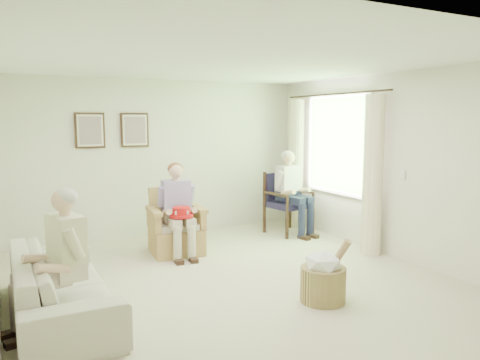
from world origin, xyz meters
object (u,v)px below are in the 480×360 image
at_px(person_wicker, 178,204).
at_px(person_sofa, 63,251).
at_px(red_hat, 181,213).
at_px(person_dark, 291,186).
at_px(sofa, 61,284).
at_px(wicker_armchair, 176,232).
at_px(hatbox, 323,276).
at_px(wood_armchair, 286,200).

distance_m(person_wicker, person_sofa, 2.53).
bearing_deg(red_hat, person_dark, 13.15).
height_order(sofa, red_hat, red_hat).
bearing_deg(sofa, wicker_armchair, -47.51).
distance_m(sofa, hatbox, 2.70).
xyz_separation_m(person_sofa, hatbox, (2.55, -0.57, -0.47)).
distance_m(wicker_armchair, hatbox, 2.63).
bearing_deg(hatbox, person_sofa, 167.32).
distance_m(person_wicker, hatbox, 2.55).
bearing_deg(person_dark, sofa, -165.96).
bearing_deg(wicker_armchair, red_hat, -88.79).
bearing_deg(person_wicker, wicker_armchair, 95.37).
relative_size(sofa, person_sofa, 1.71).
xyz_separation_m(wood_armchair, person_sofa, (-3.90, -2.28, 0.18)).
bearing_deg(red_hat, person_wicker, 83.34).
height_order(wood_armchair, hatbox, wood_armchair).
xyz_separation_m(sofa, hatbox, (2.55, -0.89, -0.04)).
distance_m(sofa, red_hat, 2.19).
xyz_separation_m(person_dark, person_sofa, (-3.90, -2.11, -0.08)).
height_order(wicker_armchair, sofa, wicker_armchair).
relative_size(wicker_armchair, wood_armchair, 0.92).
distance_m(wicker_armchair, sofa, 2.39).
distance_m(wood_armchair, red_hat, 2.26).
xyz_separation_m(wicker_armchair, person_wicker, (-0.00, -0.13, 0.45)).
relative_size(wicker_armchair, sofa, 0.43).
xyz_separation_m(person_dark, hatbox, (-1.35, -2.68, -0.55)).
bearing_deg(person_dark, person_wicker, 177.33).
bearing_deg(person_dark, hatbox, -127.38).
relative_size(person_wicker, person_dark, 0.94).
bearing_deg(hatbox, red_hat, 110.30).
height_order(sofa, person_sofa, person_sofa).
distance_m(wicker_armchair, wood_armchair, 2.18).
height_order(person_wicker, red_hat, person_wicker).
height_order(person_dark, person_sofa, person_dark).
xyz_separation_m(wood_armchair, sofa, (-3.90, -1.96, -0.24)).
relative_size(wood_armchair, red_hat, 3.12).
bearing_deg(person_wicker, person_sofa, -128.89).
bearing_deg(person_sofa, sofa, 165.18).
relative_size(wood_armchair, person_dark, 0.74).
height_order(person_wicker, hatbox, person_wicker).
bearing_deg(sofa, hatbox, -109.35).
distance_m(sofa, person_sofa, 0.53).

